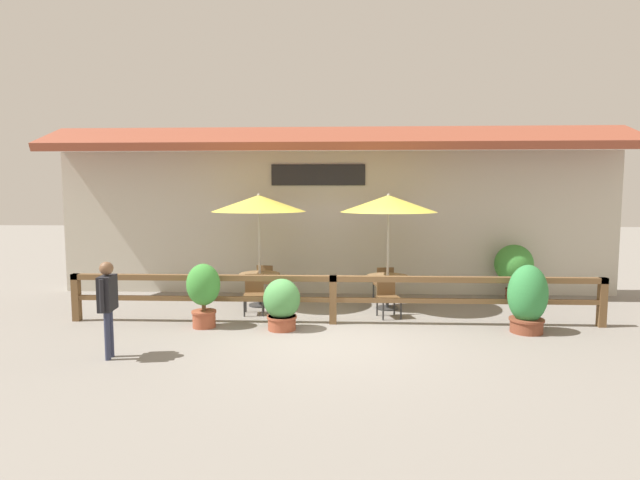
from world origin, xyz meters
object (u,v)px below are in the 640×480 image
(chair_near_streetside, at_px, (254,292))
(potted_plant_broad_leaf, at_px, (514,265))
(potted_plant_corner_fern, at_px, (527,299))
(potted_plant_entrance_palm, at_px, (282,304))
(patio_umbrella_near, at_px, (259,204))
(dining_table_middle, at_px, (387,282))
(chair_near_wallside, at_px, (267,280))
(pedestrian, at_px, (107,297))
(patio_umbrella_middle, at_px, (388,204))
(potted_plant_small_flowering, at_px, (203,291))
(chair_middle_wallside, at_px, (384,282))
(dining_table_near, at_px, (260,280))
(chair_middle_streetside, at_px, (388,295))

(chair_near_streetside, xyz_separation_m, potted_plant_broad_leaf, (5.99, 1.74, 0.36))
(chair_near_streetside, distance_m, potted_plant_corner_fern, 5.39)
(potted_plant_corner_fern, distance_m, potted_plant_entrance_palm, 4.51)
(patio_umbrella_near, distance_m, chair_near_streetside, 2.00)
(patio_umbrella_near, xyz_separation_m, dining_table_middle, (2.87, -0.17, -1.73))
(patio_umbrella_near, xyz_separation_m, chair_near_wallside, (0.04, 0.75, -1.86))
(pedestrian, bearing_deg, patio_umbrella_middle, 121.30)
(dining_table_middle, distance_m, potted_plant_entrance_palm, 2.78)
(potted_plant_broad_leaf, bearing_deg, potted_plant_small_flowering, -157.05)
(chair_near_streetside, relative_size, chair_middle_wallside, 1.00)
(dining_table_near, bearing_deg, potted_plant_entrance_palm, -69.34)
(patio_umbrella_near, relative_size, chair_middle_streetside, 3.06)
(patio_umbrella_near, bearing_deg, potted_plant_broad_leaf, 9.43)
(dining_table_near, xyz_separation_m, potted_plant_entrance_palm, (0.74, -1.97, -0.10))
(potted_plant_small_flowering, distance_m, pedestrian, 2.10)
(patio_umbrella_middle, xyz_separation_m, potted_plant_corner_fern, (2.39, -1.78, -1.70))
(dining_table_middle, xyz_separation_m, potted_plant_corner_fern, (2.39, -1.78, 0.03))
(potted_plant_entrance_palm, bearing_deg, chair_near_streetside, 121.13)
(patio_umbrella_near, relative_size, chair_near_streetside, 3.06)
(chair_middle_streetside, distance_m, potted_plant_small_flowering, 3.71)
(chair_near_wallside, xyz_separation_m, pedestrian, (-1.76, -4.46, 0.51))
(patio_umbrella_near, bearing_deg, dining_table_near, 0.00)
(dining_table_middle, distance_m, chair_middle_wallside, 0.73)
(potted_plant_entrance_palm, bearing_deg, dining_table_middle, 40.23)
(potted_plant_broad_leaf, bearing_deg, chair_middle_streetside, -149.28)
(chair_near_wallside, bearing_deg, potted_plant_small_flowering, 84.18)
(chair_near_streetside, height_order, potted_plant_entrance_palm, potted_plant_entrance_palm)
(chair_near_streetside, height_order, chair_near_wallside, same)
(patio_umbrella_middle, height_order, pedestrian, patio_umbrella_middle)
(dining_table_near, bearing_deg, pedestrian, -114.87)
(chair_middle_wallside, relative_size, potted_plant_entrance_palm, 0.86)
(chair_near_streetside, xyz_separation_m, chair_near_wallside, (0.04, 1.50, 0.00))
(chair_near_streetside, relative_size, pedestrian, 0.55)
(patio_umbrella_near, height_order, dining_table_middle, patio_umbrella_near)
(chair_near_wallside, bearing_deg, patio_umbrella_near, 98.12)
(dining_table_near, relative_size, chair_near_wallside, 1.10)
(potted_plant_corner_fern, bearing_deg, patio_umbrella_near, 159.58)
(patio_umbrella_near, height_order, pedestrian, patio_umbrella_near)
(chair_near_streetside, bearing_deg, potted_plant_small_flowering, -130.93)
(potted_plant_broad_leaf, bearing_deg, patio_umbrella_near, -170.57)
(patio_umbrella_middle, relative_size, potted_plant_broad_leaf, 1.93)
(potted_plant_corner_fern, bearing_deg, potted_plant_small_flowering, 179.14)
(potted_plant_corner_fern, distance_m, pedestrian, 7.20)
(chair_near_streetside, height_order, patio_umbrella_middle, patio_umbrella_middle)
(potted_plant_broad_leaf, distance_m, pedestrian, 9.04)
(dining_table_near, distance_m, chair_near_streetside, 0.76)
(chair_near_wallside, relative_size, pedestrian, 0.55)
(potted_plant_entrance_palm, bearing_deg, dining_table_near, 110.66)
(chair_middle_wallside, bearing_deg, potted_plant_entrance_palm, 40.73)
(chair_near_streetside, xyz_separation_m, potted_plant_small_flowering, (-0.77, -1.12, 0.24))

